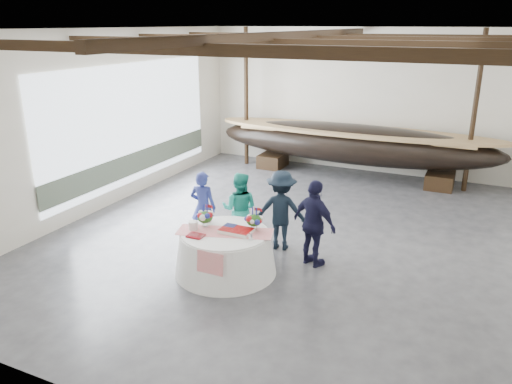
% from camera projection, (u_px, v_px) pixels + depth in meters
% --- Properties ---
extents(floor, '(10.00, 12.00, 0.01)m').
position_uv_depth(floor, '(286.00, 234.00, 11.48)').
color(floor, '#3D3D42').
rests_on(floor, ground).
extents(wall_back, '(10.00, 0.02, 4.50)m').
position_uv_depth(wall_back, '(357.00, 101.00, 15.91)').
color(wall_back, silver).
rests_on(wall_back, ground).
extents(wall_front, '(10.00, 0.02, 4.50)m').
position_uv_depth(wall_front, '(94.00, 245.00, 5.61)').
color(wall_front, silver).
rests_on(wall_front, ground).
extents(wall_left, '(0.02, 12.00, 4.50)m').
position_uv_depth(wall_left, '(106.00, 120.00, 12.75)').
color(wall_left, silver).
rests_on(wall_left, ground).
extents(ceiling, '(10.00, 12.00, 0.01)m').
position_uv_depth(ceiling, '(291.00, 29.00, 10.03)').
color(ceiling, white).
rests_on(ceiling, wall_back).
extents(pavilion_structure, '(9.80, 11.76, 4.50)m').
position_uv_depth(pavilion_structure, '(305.00, 52.00, 10.93)').
color(pavilion_structure, black).
rests_on(pavilion_structure, ground).
extents(open_bay, '(0.03, 7.00, 3.20)m').
position_uv_depth(open_bay, '(134.00, 130.00, 13.73)').
color(open_bay, silver).
rests_on(open_bay, ground).
extents(longboat_display, '(8.91, 1.78, 1.67)m').
position_uv_depth(longboat_display, '(352.00, 144.00, 15.45)').
color(longboat_display, black).
rests_on(longboat_display, ground).
extents(banquet_table, '(1.97, 1.97, 0.84)m').
position_uv_depth(banquet_table, '(225.00, 252.00, 9.61)').
color(banquet_table, white).
rests_on(banquet_table, ground).
extents(tabletop_items, '(1.90, 1.07, 0.40)m').
position_uv_depth(tabletop_items, '(227.00, 222.00, 9.56)').
color(tabletop_items, red).
rests_on(tabletop_items, banquet_table).
extents(guest_woman_blue, '(0.63, 0.44, 1.62)m').
position_uv_depth(guest_woman_blue, '(203.00, 207.00, 10.84)').
color(guest_woman_blue, navy).
rests_on(guest_woman_blue, ground).
extents(guest_woman_teal, '(0.91, 0.78, 1.63)m').
position_uv_depth(guest_woman_teal, '(240.00, 209.00, 10.72)').
color(guest_woman_teal, teal).
rests_on(guest_woman_teal, ground).
extents(guest_man_left, '(1.22, 0.85, 1.73)m').
position_uv_depth(guest_man_left, '(281.00, 210.00, 10.52)').
color(guest_man_left, black).
rests_on(guest_man_left, ground).
extents(guest_man_right, '(1.12, 0.81, 1.77)m').
position_uv_depth(guest_man_right, '(314.00, 224.00, 9.76)').
color(guest_man_right, black).
rests_on(guest_man_right, ground).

